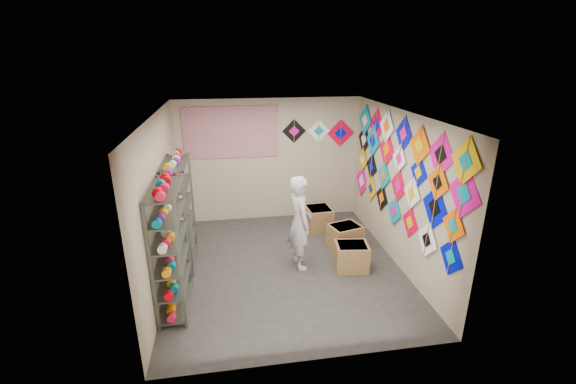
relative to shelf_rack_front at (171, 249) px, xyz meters
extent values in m
plane|color=#2D2A28|center=(1.78, 0.85, -0.95)|extent=(4.50, 4.50, 0.00)
plane|color=tan|center=(1.78, 3.10, 0.40)|extent=(4.00, 0.00, 4.00)
plane|color=tan|center=(1.78, -1.40, 0.40)|extent=(4.00, 0.00, 4.00)
plane|color=tan|center=(-0.22, 0.85, 0.40)|extent=(0.00, 4.50, 4.50)
plane|color=tan|center=(3.78, 0.85, 0.40)|extent=(0.00, 4.50, 4.50)
plane|color=slate|center=(1.78, 0.85, 1.75)|extent=(4.50, 4.50, 0.00)
cube|color=#4C5147|center=(0.00, 0.00, 0.00)|extent=(0.40, 1.10, 1.90)
cube|color=#4C5147|center=(0.00, 1.30, 0.00)|extent=(0.40, 1.10, 1.90)
cylinder|color=red|center=(0.00, -0.48, 0.09)|extent=(0.12, 0.10, 0.12)
cylinder|color=orange|center=(0.00, -0.29, 0.09)|extent=(0.12, 0.10, 0.12)
cylinder|color=gold|center=(0.00, -0.10, 0.09)|extent=(0.12, 0.10, 0.12)
cylinder|color=white|center=(0.00, 0.10, 0.09)|extent=(0.12, 0.10, 0.12)
cylinder|color=red|center=(0.00, 0.29, 0.09)|extent=(0.12, 0.10, 0.12)
cylinder|color=#691E96|center=(0.00, 0.48, 0.09)|extent=(0.12, 0.10, 0.12)
cylinder|color=beige|center=(0.00, 0.82, 0.09)|extent=(0.12, 0.10, 0.12)
cylinder|color=#067086|center=(0.00, 1.01, 0.09)|extent=(0.12, 0.10, 0.12)
cylinder|color=red|center=(0.00, 1.20, 0.09)|extent=(0.12, 0.10, 0.12)
cylinder|color=orange|center=(0.00, 1.40, 0.09)|extent=(0.12, 0.10, 0.12)
cylinder|color=gold|center=(0.00, 1.59, 0.09)|extent=(0.12, 0.10, 0.12)
cylinder|color=white|center=(0.00, 1.78, 0.09)|extent=(0.12, 0.10, 0.12)
cube|color=#000ABE|center=(3.77, -0.92, 0.05)|extent=(0.02, 0.56, 0.56)
cube|color=white|center=(3.75, -0.31, 0.00)|extent=(0.03, 0.58, 0.58)
cube|color=red|center=(3.77, 0.28, 0.02)|extent=(0.01, 0.55, 0.55)
cube|color=#008AA8|center=(3.75, 0.87, -0.02)|extent=(0.04, 0.54, 0.53)
cube|color=black|center=(3.77, 1.47, 0.01)|extent=(0.03, 0.56, 0.56)
cube|color=#F0B700|center=(3.75, 2.02, 0.01)|extent=(0.02, 0.55, 0.55)
cube|color=#E50593|center=(3.77, 2.61, -0.02)|extent=(0.02, 0.71, 0.71)
cube|color=#FD6300|center=(3.75, -0.89, 0.50)|extent=(0.02, 0.51, 0.51)
cube|color=#000ABE|center=(3.77, -0.37, 0.55)|extent=(0.01, 0.70, 0.70)
cube|color=white|center=(3.75, 0.30, 0.52)|extent=(0.03, 0.55, 0.55)
cube|color=red|center=(3.77, 0.84, 0.46)|extent=(0.01, 0.60, 0.60)
cube|color=#008AA8|center=(3.75, 1.45, 0.46)|extent=(0.01, 0.55, 0.55)
cube|color=black|center=(3.77, 2.11, 0.45)|extent=(0.01, 0.58, 0.58)
cube|color=#F0B700|center=(3.75, 2.61, 0.46)|extent=(0.02, 0.53, 0.53)
cube|color=#E50593|center=(3.77, -0.98, 0.98)|extent=(0.03, 0.68, 0.68)
cube|color=#FD6300|center=(3.75, -0.39, 0.93)|extent=(0.01, 0.56, 0.56)
cube|color=#000ABE|center=(3.77, 0.20, 0.90)|extent=(0.01, 0.52, 0.52)
cube|color=white|center=(3.75, 0.87, 0.95)|extent=(0.02, 0.51, 0.51)
cube|color=red|center=(3.77, 1.45, 0.97)|extent=(0.04, 0.68, 0.68)
cube|color=#008AA8|center=(3.75, 2.10, 0.98)|extent=(0.02, 0.66, 0.66)
cube|color=black|center=(3.77, 2.64, 0.91)|extent=(0.03, 0.68, 0.68)
cube|color=#F0B700|center=(3.75, -0.93, 1.39)|extent=(0.03, 0.63, 0.63)
cube|color=#E50593|center=(3.77, -0.34, 1.32)|extent=(0.04, 0.68, 0.68)
cube|color=#FD6300|center=(3.75, 0.24, 1.31)|extent=(0.01, 0.64, 0.64)
cube|color=#000ABE|center=(3.77, 0.83, 1.38)|extent=(0.04, 0.62, 0.62)
cube|color=white|center=(3.75, 1.50, 1.38)|extent=(0.02, 0.63, 0.63)
cube|color=red|center=(3.77, 2.03, 1.31)|extent=(0.03, 0.72, 0.72)
cube|color=#008AA8|center=(3.75, 2.61, 1.32)|extent=(0.03, 0.66, 0.66)
cube|color=black|center=(2.33, 3.09, 1.04)|extent=(0.53, 0.02, 0.53)
cube|color=white|center=(2.88, 3.09, 1.03)|extent=(0.51, 0.02, 0.51)
cube|color=red|center=(3.38, 3.09, 0.96)|extent=(0.62, 0.02, 0.62)
cube|color=#764494|center=(0.98, 3.08, 1.05)|extent=(2.00, 0.01, 1.10)
imported|color=beige|center=(2.04, 0.86, -0.11)|extent=(0.71, 0.56, 1.68)
cube|color=olive|center=(2.92, 0.61, -0.72)|extent=(0.62, 0.54, 0.47)
cube|color=olive|center=(3.03, 1.36, -0.71)|extent=(0.69, 0.61, 0.47)
cube|color=olive|center=(2.72, 2.26, -0.70)|extent=(0.56, 0.61, 0.50)
camera|label=1|loc=(0.86, -5.08, 2.63)|focal=24.00mm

